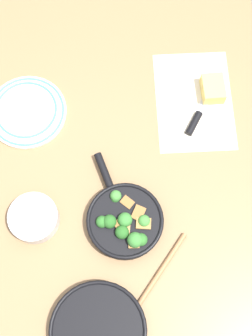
{
  "coord_description": "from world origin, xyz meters",
  "views": [
    {
      "loc": [
        -0.45,
        0.0,
        2.18
      ],
      "look_at": [
        0.0,
        0.0,
        0.79
      ],
      "focal_mm": 50.0,
      "sensor_mm": 36.0,
      "label": 1
    }
  ],
  "objects_px": {
    "skillet_eggs": "(99,332)",
    "grater_knife": "(200,115)",
    "wooden_spoon": "(143,300)",
    "skillet_broccoli": "(126,221)",
    "prep_bowl_steel": "(36,218)",
    "dinner_plate_stack": "(28,111)",
    "cheese_block": "(214,89)"
  },
  "relations": [
    {
      "from": "skillet_eggs",
      "to": "grater_knife",
      "type": "height_order",
      "value": "skillet_eggs"
    },
    {
      "from": "wooden_spoon",
      "to": "grater_knife",
      "type": "xyz_separation_m",
      "value": [
        0.58,
        -0.2,
        0.0
      ]
    },
    {
      "from": "wooden_spoon",
      "to": "skillet_broccoli",
      "type": "bearing_deg",
      "value": -132.93
    },
    {
      "from": "skillet_broccoli",
      "to": "wooden_spoon",
      "type": "bearing_deg",
      "value": 171.29
    },
    {
      "from": "skillet_eggs",
      "to": "prep_bowl_steel",
      "type": "height_order",
      "value": "prep_bowl_steel"
    },
    {
      "from": "skillet_eggs",
      "to": "dinner_plate_stack",
      "type": "height_order",
      "value": "skillet_eggs"
    },
    {
      "from": "wooden_spoon",
      "to": "grater_knife",
      "type": "height_order",
      "value": "grater_knife"
    },
    {
      "from": "grater_knife",
      "to": "cheese_block",
      "type": "relative_size",
      "value": 2.17
    },
    {
      "from": "wooden_spoon",
      "to": "cheese_block",
      "type": "relative_size",
      "value": 3.35
    },
    {
      "from": "skillet_broccoli",
      "to": "cheese_block",
      "type": "height_order",
      "value": "skillet_broccoli"
    },
    {
      "from": "dinner_plate_stack",
      "to": "prep_bowl_steel",
      "type": "height_order",
      "value": "prep_bowl_steel"
    },
    {
      "from": "prep_bowl_steel",
      "to": "grater_knife",
      "type": "bearing_deg",
      "value": -56.48
    },
    {
      "from": "skillet_eggs",
      "to": "cheese_block",
      "type": "bearing_deg",
      "value": -156.8
    },
    {
      "from": "skillet_broccoli",
      "to": "grater_knife",
      "type": "distance_m",
      "value": 0.43
    },
    {
      "from": "dinner_plate_stack",
      "to": "skillet_eggs",
      "type": "bearing_deg",
      "value": -160.94
    },
    {
      "from": "dinner_plate_stack",
      "to": "prep_bowl_steel",
      "type": "relative_size",
      "value": 1.73
    },
    {
      "from": "wooden_spoon",
      "to": "grater_knife",
      "type": "distance_m",
      "value": 0.62
    },
    {
      "from": "wooden_spoon",
      "to": "skillet_eggs",
      "type": "bearing_deg",
      "value": -21.3
    },
    {
      "from": "skillet_eggs",
      "to": "cheese_block",
      "type": "relative_size",
      "value": 3.7
    },
    {
      "from": "skillet_eggs",
      "to": "cheese_block",
      "type": "distance_m",
      "value": 0.84
    },
    {
      "from": "wooden_spoon",
      "to": "prep_bowl_steel",
      "type": "xyz_separation_m",
      "value": [
        0.24,
        0.32,
        0.02
      ]
    },
    {
      "from": "skillet_eggs",
      "to": "grater_knife",
      "type": "bearing_deg",
      "value": -156.27
    },
    {
      "from": "wooden_spoon",
      "to": "prep_bowl_steel",
      "type": "distance_m",
      "value": 0.4
    },
    {
      "from": "wooden_spoon",
      "to": "dinner_plate_stack",
      "type": "relative_size",
      "value": 1.25
    },
    {
      "from": "wooden_spoon",
      "to": "cheese_block",
      "type": "distance_m",
      "value": 0.71
    },
    {
      "from": "prep_bowl_steel",
      "to": "skillet_eggs",
      "type": "bearing_deg",
      "value": -149.39
    },
    {
      "from": "dinner_plate_stack",
      "to": "cheese_block",
      "type": "bearing_deg",
      "value": -83.7
    },
    {
      "from": "cheese_block",
      "to": "prep_bowl_steel",
      "type": "height_order",
      "value": "prep_bowl_steel"
    },
    {
      "from": "skillet_eggs",
      "to": "dinner_plate_stack",
      "type": "bearing_deg",
      "value": -111.22
    },
    {
      "from": "skillet_broccoli",
      "to": "grater_knife",
      "type": "relative_size",
      "value": 1.59
    },
    {
      "from": "wooden_spoon",
      "to": "prep_bowl_steel",
      "type": "bearing_deg",
      "value": -91.84
    },
    {
      "from": "skillet_broccoli",
      "to": "dinner_plate_stack",
      "type": "xyz_separation_m",
      "value": [
        0.37,
        0.32,
        -0.01
      ]
    }
  ]
}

